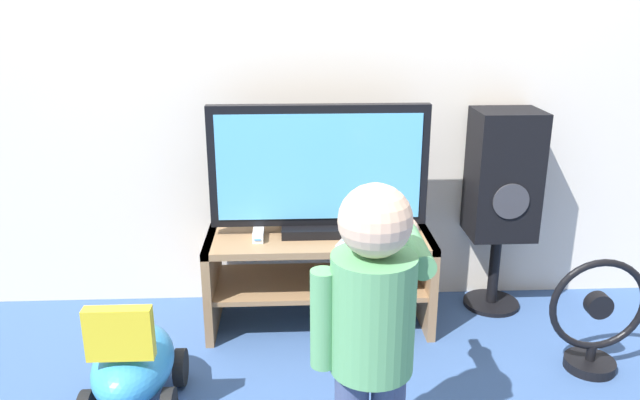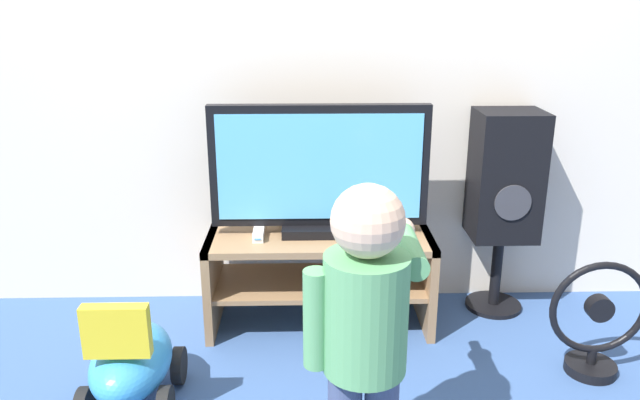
{
  "view_description": "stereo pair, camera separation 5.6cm",
  "coord_description": "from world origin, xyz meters",
  "px_view_note": "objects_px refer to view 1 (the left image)",
  "views": [
    {
      "loc": [
        -0.12,
        -2.34,
        1.44
      ],
      "look_at": [
        0.0,
        0.13,
        0.62
      ],
      "focal_mm": 35.0,
      "sensor_mm": 36.0,
      "label": 1
    },
    {
      "loc": [
        -0.06,
        -2.35,
        1.44
      ],
      "look_at": [
        0.0,
        0.13,
        0.62
      ],
      "focal_mm": 35.0,
      "sensor_mm": 36.0,
      "label": 2
    }
  ],
  "objects_px": {
    "television": "(319,172)",
    "child": "(373,314)",
    "remote_primary": "(382,236)",
    "speaker_tower": "(503,180)",
    "remote_secondary": "(344,243)",
    "ride_on_toy": "(133,364)",
    "game_console": "(259,232)",
    "floor_fan": "(596,321)"
  },
  "relations": [
    {
      "from": "speaker_tower",
      "to": "ride_on_toy",
      "type": "relative_size",
      "value": 2.06
    },
    {
      "from": "speaker_tower",
      "to": "ride_on_toy",
      "type": "xyz_separation_m",
      "value": [
        -1.54,
        -0.71,
        -0.45
      ]
    },
    {
      "from": "child",
      "to": "floor_fan",
      "type": "height_order",
      "value": "child"
    },
    {
      "from": "speaker_tower",
      "to": "television",
      "type": "bearing_deg",
      "value": -173.46
    },
    {
      "from": "child",
      "to": "speaker_tower",
      "type": "height_order",
      "value": "child"
    },
    {
      "from": "child",
      "to": "ride_on_toy",
      "type": "distance_m",
      "value": 0.97
    },
    {
      "from": "speaker_tower",
      "to": "ride_on_toy",
      "type": "height_order",
      "value": "speaker_tower"
    },
    {
      "from": "remote_primary",
      "to": "ride_on_toy",
      "type": "relative_size",
      "value": 0.28
    },
    {
      "from": "child",
      "to": "floor_fan",
      "type": "distance_m",
      "value": 1.15
    },
    {
      "from": "game_console",
      "to": "remote_primary",
      "type": "height_order",
      "value": "game_console"
    },
    {
      "from": "remote_primary",
      "to": "remote_secondary",
      "type": "xyz_separation_m",
      "value": [
        -0.17,
        -0.07,
        0.0
      ]
    },
    {
      "from": "game_console",
      "to": "remote_secondary",
      "type": "xyz_separation_m",
      "value": [
        0.36,
        -0.13,
        -0.01
      ]
    },
    {
      "from": "game_console",
      "to": "remote_secondary",
      "type": "bearing_deg",
      "value": -19.19
    },
    {
      "from": "television",
      "to": "child",
      "type": "bearing_deg",
      "value": -83.66
    },
    {
      "from": "television",
      "to": "remote_primary",
      "type": "relative_size",
      "value": 7.12
    },
    {
      "from": "game_console",
      "to": "child",
      "type": "distance_m",
      "value": 1.03
    },
    {
      "from": "speaker_tower",
      "to": "remote_primary",
      "type": "bearing_deg",
      "value": -162.21
    },
    {
      "from": "remote_secondary",
      "to": "ride_on_toy",
      "type": "xyz_separation_m",
      "value": [
        -0.79,
        -0.46,
        -0.27
      ]
    },
    {
      "from": "remote_primary",
      "to": "speaker_tower",
      "type": "relative_size",
      "value": 0.14
    },
    {
      "from": "child",
      "to": "floor_fan",
      "type": "bearing_deg",
      "value": 29.16
    },
    {
      "from": "game_console",
      "to": "remote_primary",
      "type": "distance_m",
      "value": 0.53
    },
    {
      "from": "remote_secondary",
      "to": "speaker_tower",
      "type": "height_order",
      "value": "speaker_tower"
    },
    {
      "from": "television",
      "to": "remote_secondary",
      "type": "relative_size",
      "value": 7.08
    },
    {
      "from": "speaker_tower",
      "to": "floor_fan",
      "type": "xyz_separation_m",
      "value": [
        0.23,
        -0.55,
        -0.42
      ]
    },
    {
      "from": "child",
      "to": "television",
      "type": "bearing_deg",
      "value": 96.34
    },
    {
      "from": "game_console",
      "to": "child",
      "type": "bearing_deg",
      "value": -68.65
    },
    {
      "from": "game_console",
      "to": "child",
      "type": "height_order",
      "value": "child"
    },
    {
      "from": "game_console",
      "to": "ride_on_toy",
      "type": "xyz_separation_m",
      "value": [
        -0.43,
        -0.58,
        -0.27
      ]
    },
    {
      "from": "television",
      "to": "ride_on_toy",
      "type": "bearing_deg",
      "value": -138.5
    },
    {
      "from": "speaker_tower",
      "to": "floor_fan",
      "type": "distance_m",
      "value": 0.73
    },
    {
      "from": "remote_secondary",
      "to": "speaker_tower",
      "type": "relative_size",
      "value": 0.14
    },
    {
      "from": "remote_primary",
      "to": "ride_on_toy",
      "type": "xyz_separation_m",
      "value": [
        -0.96,
        -0.53,
        -0.27
      ]
    },
    {
      "from": "remote_primary",
      "to": "speaker_tower",
      "type": "height_order",
      "value": "speaker_tower"
    },
    {
      "from": "remote_primary",
      "to": "floor_fan",
      "type": "height_order",
      "value": "floor_fan"
    },
    {
      "from": "game_console",
      "to": "child",
      "type": "xyz_separation_m",
      "value": [
        0.37,
        -0.96,
        0.11
      ]
    },
    {
      "from": "speaker_tower",
      "to": "child",
      "type": "bearing_deg",
      "value": -123.93
    },
    {
      "from": "remote_secondary",
      "to": "ride_on_toy",
      "type": "bearing_deg",
      "value": -150.09
    },
    {
      "from": "game_console",
      "to": "speaker_tower",
      "type": "height_order",
      "value": "speaker_tower"
    },
    {
      "from": "remote_primary",
      "to": "ride_on_toy",
      "type": "height_order",
      "value": "ride_on_toy"
    },
    {
      "from": "television",
      "to": "floor_fan",
      "type": "distance_m",
      "value": 1.26
    },
    {
      "from": "television",
      "to": "remote_secondary",
      "type": "xyz_separation_m",
      "value": [
        0.1,
        -0.16,
        -0.27
      ]
    },
    {
      "from": "ride_on_toy",
      "to": "television",
      "type": "bearing_deg",
      "value": 41.5
    }
  ]
}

